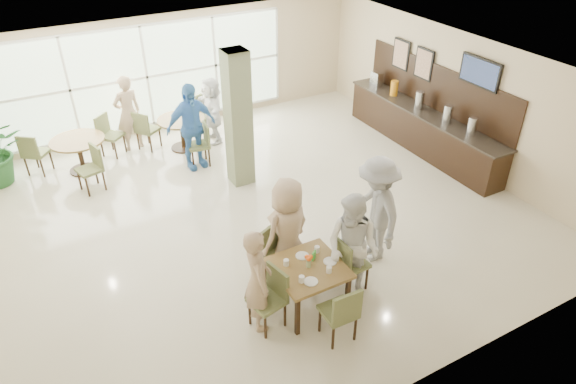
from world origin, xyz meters
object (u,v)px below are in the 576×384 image
round_table_right (182,126)px  adult_b (212,110)px  adult_a (191,127)px  buffet_counter (422,126)px  teen_far (288,230)px  teen_right (353,247)px  teen_left (258,280)px  adult_standing (128,113)px  main_table (308,271)px  teen_standing (376,210)px  round_table_left (78,147)px

round_table_right → adult_b: bearing=1.2°
round_table_right → adult_a: size_ratio=0.57×
buffet_counter → teen_far: bearing=-154.0°
buffet_counter → teen_right: (-4.23, -3.20, 0.33)m
buffet_counter → teen_left: size_ratio=2.87×
teen_right → adult_standing: 6.69m
teen_far → teen_right: 1.05m
main_table → teen_right: teen_right is taller
teen_left → teen_standing: size_ratio=0.87×
teen_far → teen_standing: teen_standing is taller
main_table → adult_a: size_ratio=0.52×
round_table_right → adult_a: 1.04m
main_table → teen_left: bearing=177.4°
main_table → buffet_counter: 5.86m
teen_right → adult_a: 5.00m
buffet_counter → teen_right: 5.32m
teen_far → adult_b: (0.78, 5.10, -0.10)m
adult_a → adult_b: (0.85, 0.98, -0.17)m
round_table_left → round_table_right: size_ratio=1.04×
buffet_counter → adult_standing: bearing=151.0°
teen_far → adult_standing: (-1.03, 5.65, -0.00)m
teen_left → adult_standing: adult_standing is taller
teen_far → round_table_right: bearing=-106.5°
buffet_counter → teen_right: bearing=-142.9°
round_table_right → teen_left: size_ratio=0.67×
round_table_right → adult_a: bearing=-94.3°
round_table_right → adult_standing: 1.22m
adult_a → teen_standing: bearing=-77.7°
round_table_left → teen_right: teen_right is taller
main_table → adult_a: adult_a is taller
buffet_counter → teen_standing: size_ratio=2.50×
adult_a → adult_standing: bearing=115.0°
round_table_right → buffet_counter: buffet_counter is taller
adult_a → buffet_counter: bearing=-26.6°
teen_right → adult_b: (0.14, 5.92, -0.09)m
buffet_counter → teen_left: (-5.75, -3.09, 0.27)m
teen_right → teen_standing: (0.85, 0.56, 0.06)m
teen_far → round_table_left: bearing=-82.5°
adult_standing → main_table: bearing=85.9°
buffet_counter → teen_far: (-4.88, -2.38, 0.34)m
teen_left → adult_a: bearing=3.2°
teen_far → adult_standing: bearing=-96.1°
main_table → teen_far: teen_far is taller
round_table_right → teen_far: 5.09m
teen_left → teen_far: (0.87, 0.72, 0.07)m
round_table_right → adult_a: (-0.07, -0.96, 0.39)m
round_table_left → teen_standing: size_ratio=0.60×
buffet_counter → adult_standing: (-5.91, 3.27, 0.33)m
teen_standing → round_table_right: bearing=-153.8°
round_table_right → adult_b: (0.78, 0.02, 0.22)m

